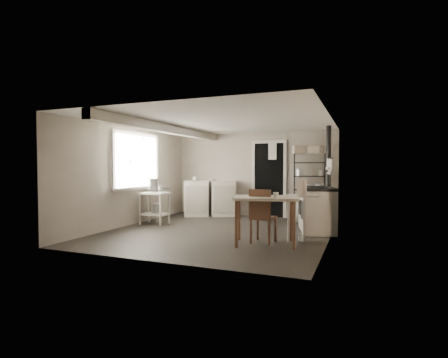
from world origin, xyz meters
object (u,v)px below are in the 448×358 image
at_px(work_table, 265,223).
at_px(flour_sack, 298,212).
at_px(shelf_rack, 310,183).
at_px(stove, 317,211).
at_px(base_cabinets, 210,199).
at_px(chair, 263,216).
at_px(prep_table, 155,207).
at_px(stockpot, 152,184).

bearing_deg(work_table, flour_sack, 87.25).
distance_m(shelf_rack, flour_sack, 0.81).
bearing_deg(stove, shelf_rack, 88.69).
distance_m(base_cabinets, chair, 3.60).
xyz_separation_m(work_table, flour_sack, (0.13, 2.70, -0.14)).
bearing_deg(base_cabinets, prep_table, -135.02).
xyz_separation_m(base_cabinets, flour_sack, (2.48, -0.21, -0.22)).
xyz_separation_m(prep_table, work_table, (3.02, -1.15, -0.02)).
height_order(shelf_rack, flour_sack, shelf_rack).
relative_size(stove, flour_sack, 2.24).
xyz_separation_m(prep_table, stockpot, (-0.11, 0.09, 0.54)).
bearing_deg(flour_sack, prep_table, -153.78).
height_order(shelf_rack, chair, shelf_rack).
relative_size(shelf_rack, work_table, 1.52).
distance_m(stove, work_table, 1.77).
distance_m(base_cabinets, stove, 3.31).
bearing_deg(chair, base_cabinets, 134.38).
relative_size(stockpot, work_table, 0.25).
relative_size(prep_table, stockpot, 2.69).
bearing_deg(flour_sack, work_table, -92.75).
height_order(prep_table, work_table, work_table).
height_order(shelf_rack, work_table, shelf_rack).
height_order(prep_table, base_cabinets, base_cabinets).
distance_m(chair, flour_sack, 2.59).
relative_size(base_cabinets, chair, 1.53).
xyz_separation_m(stockpot, stove, (3.83, 0.38, -0.50)).
distance_m(prep_table, stove, 3.74).
bearing_deg(shelf_rack, prep_table, -161.58).
bearing_deg(flour_sack, shelf_rack, 54.41).
distance_m(prep_table, base_cabinets, 1.89).
height_order(stockpot, shelf_rack, shelf_rack).
relative_size(stockpot, base_cabinets, 0.19).
distance_m(work_table, chair, 0.18).
bearing_deg(stockpot, work_table, -21.63).
xyz_separation_m(prep_table, base_cabinets, (0.67, 1.76, 0.06)).
bearing_deg(stove, flour_sack, 102.57).
bearing_deg(shelf_rack, work_table, -107.20).
bearing_deg(stove, prep_table, 172.09).
bearing_deg(stockpot, stove, 5.68).
height_order(prep_table, flour_sack, prep_table).
height_order(chair, flour_sack, chair).
bearing_deg(work_table, shelf_rack, 83.30).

